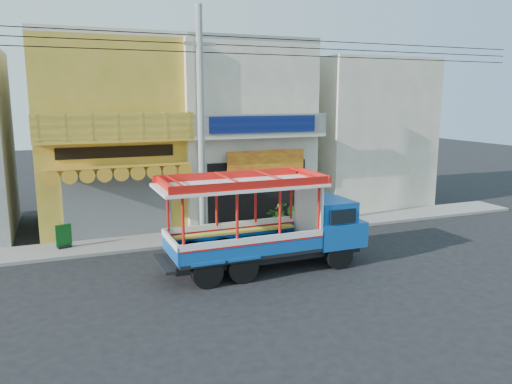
% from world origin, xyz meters
% --- Properties ---
extents(ground, '(90.00, 90.00, 0.00)m').
position_xyz_m(ground, '(0.00, 0.00, 0.00)').
color(ground, black).
rests_on(ground, ground).
extents(sidewalk, '(30.00, 2.00, 0.12)m').
position_xyz_m(sidewalk, '(0.00, 4.00, 0.06)').
color(sidewalk, slate).
rests_on(sidewalk, ground).
extents(shophouse_left, '(6.00, 7.50, 8.24)m').
position_xyz_m(shophouse_left, '(-4.00, 7.96, 4.11)').
color(shophouse_left, '#AC9326').
rests_on(shophouse_left, ground).
extents(shophouse_right, '(6.00, 6.75, 8.24)m').
position_xyz_m(shophouse_right, '(2.00, 7.96, 4.11)').
color(shophouse_right, '#BEB59C').
rests_on(shophouse_right, ground).
extents(party_pilaster, '(0.35, 0.30, 8.00)m').
position_xyz_m(party_pilaster, '(-1.00, 4.85, 4.00)').
color(party_pilaster, '#BEB59C').
rests_on(party_pilaster, ground).
extents(filler_building_right, '(6.00, 6.00, 7.60)m').
position_xyz_m(filler_building_right, '(9.00, 8.00, 3.80)').
color(filler_building_right, '#BEB59C').
rests_on(filler_building_right, ground).
extents(utility_pole, '(28.00, 0.26, 9.00)m').
position_xyz_m(utility_pole, '(-0.85, 3.30, 5.03)').
color(utility_pole, gray).
rests_on(utility_pole, ground).
extents(songthaew_truck, '(6.90, 2.40, 3.21)m').
position_xyz_m(songthaew_truck, '(0.53, -0.50, 1.55)').
color(songthaew_truck, black).
rests_on(songthaew_truck, ground).
extents(green_sign, '(0.58, 0.41, 0.90)m').
position_xyz_m(green_sign, '(-6.14, 4.15, 0.50)').
color(green_sign, black).
rests_on(green_sign, sidewalk).
extents(potted_plant_a, '(1.25, 1.28, 1.08)m').
position_xyz_m(potted_plant_a, '(2.37, 3.73, 0.66)').
color(potted_plant_a, '#26601B').
rests_on(potted_plant_a, sidewalk).
extents(potted_plant_b, '(0.64, 0.64, 0.91)m').
position_xyz_m(potted_plant_b, '(3.14, 3.73, 0.57)').
color(potted_plant_b, '#26601B').
rests_on(potted_plant_b, sidewalk).
extents(potted_plant_c, '(0.83, 0.83, 1.09)m').
position_xyz_m(potted_plant_c, '(2.68, 4.08, 0.66)').
color(potted_plant_c, '#26601B').
rests_on(potted_plant_c, sidewalk).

